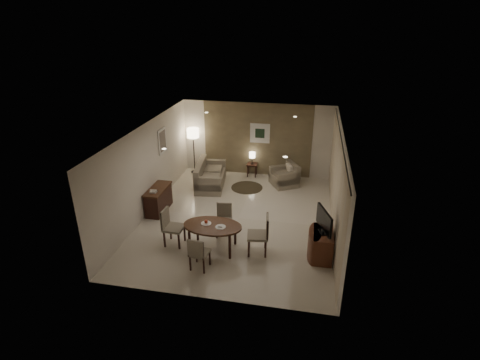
% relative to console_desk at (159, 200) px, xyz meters
% --- Properties ---
extents(room_shell, '(5.50, 7.00, 2.70)m').
position_rel_console_desk_xyz_m(room_shell, '(2.49, 0.40, 0.98)').
color(room_shell, beige).
rests_on(room_shell, ground).
extents(taupe_accent, '(3.96, 0.03, 2.70)m').
position_rel_console_desk_xyz_m(taupe_accent, '(2.49, 3.48, 0.98)').
color(taupe_accent, '#7E704E').
rests_on(taupe_accent, wall_back).
extents(curtain_wall, '(0.08, 6.70, 2.58)m').
position_rel_console_desk_xyz_m(curtain_wall, '(5.17, 0.00, 0.95)').
color(curtain_wall, beige).
rests_on(curtain_wall, wall_right).
extents(curtain_rod, '(0.03, 6.80, 0.03)m').
position_rel_console_desk_xyz_m(curtain_rod, '(5.17, 0.00, 2.27)').
color(curtain_rod, black).
rests_on(curtain_rod, wall_right).
extents(art_back_frame, '(0.72, 0.03, 0.72)m').
position_rel_console_desk_xyz_m(art_back_frame, '(2.59, 3.46, 1.23)').
color(art_back_frame, silver).
rests_on(art_back_frame, wall_back).
extents(art_back_canvas, '(0.34, 0.01, 0.34)m').
position_rel_console_desk_xyz_m(art_back_canvas, '(2.59, 3.44, 1.23)').
color(art_back_canvas, black).
rests_on(art_back_canvas, wall_back).
extents(art_left_frame, '(0.03, 0.60, 0.80)m').
position_rel_console_desk_xyz_m(art_left_frame, '(-0.23, 1.20, 1.48)').
color(art_left_frame, silver).
rests_on(art_left_frame, wall_left).
extents(art_left_canvas, '(0.01, 0.46, 0.64)m').
position_rel_console_desk_xyz_m(art_left_canvas, '(-0.21, 1.20, 1.48)').
color(art_left_canvas, gray).
rests_on(art_left_canvas, wall_left).
extents(downlight_nl, '(0.10, 0.10, 0.01)m').
position_rel_console_desk_xyz_m(downlight_nl, '(1.09, -1.80, 2.31)').
color(downlight_nl, white).
rests_on(downlight_nl, ceiling).
extents(downlight_nr, '(0.10, 0.10, 0.01)m').
position_rel_console_desk_xyz_m(downlight_nr, '(3.89, -1.80, 2.31)').
color(downlight_nr, white).
rests_on(downlight_nr, ceiling).
extents(downlight_fl, '(0.10, 0.10, 0.01)m').
position_rel_console_desk_xyz_m(downlight_fl, '(1.09, 1.80, 2.31)').
color(downlight_fl, white).
rests_on(downlight_fl, ceiling).
extents(downlight_fr, '(0.10, 0.10, 0.01)m').
position_rel_console_desk_xyz_m(downlight_fr, '(3.89, 1.80, 2.31)').
color(downlight_fr, white).
rests_on(downlight_fr, ceiling).
extents(console_desk, '(0.48, 1.20, 0.75)m').
position_rel_console_desk_xyz_m(console_desk, '(0.00, 0.00, 0.00)').
color(console_desk, '#4F2F19').
rests_on(console_desk, floor).
extents(telephone, '(0.20, 0.14, 0.09)m').
position_rel_console_desk_xyz_m(telephone, '(0.00, -0.30, 0.43)').
color(telephone, white).
rests_on(telephone, console_desk).
extents(tv_cabinet, '(0.48, 0.90, 0.70)m').
position_rel_console_desk_xyz_m(tv_cabinet, '(4.89, -1.50, -0.03)').
color(tv_cabinet, '#5B291B').
rests_on(tv_cabinet, floor).
extents(flat_tv, '(0.36, 0.85, 0.60)m').
position_rel_console_desk_xyz_m(flat_tv, '(4.87, -1.50, 0.65)').
color(flat_tv, black).
rests_on(flat_tv, tv_cabinet).
extents(dining_table, '(1.49, 0.93, 0.70)m').
position_rel_console_desk_xyz_m(dining_table, '(2.16, -1.69, -0.03)').
color(dining_table, '#4F2F19').
rests_on(dining_table, floor).
extents(chair_near, '(0.47, 0.47, 0.87)m').
position_rel_console_desk_xyz_m(chair_near, '(2.05, -2.50, 0.06)').
color(chair_near, gray).
rests_on(chair_near, floor).
extents(chair_far, '(0.48, 0.48, 0.88)m').
position_rel_console_desk_xyz_m(chair_far, '(2.27, -0.98, 0.06)').
color(chair_far, gray).
rests_on(chair_far, floor).
extents(chair_left, '(0.50, 0.50, 1.00)m').
position_rel_console_desk_xyz_m(chair_left, '(1.11, -1.66, 0.12)').
color(chair_left, gray).
rests_on(chair_left, floor).
extents(chair_right, '(0.56, 0.56, 1.03)m').
position_rel_console_desk_xyz_m(chair_right, '(3.29, -1.63, 0.14)').
color(chair_right, gray).
rests_on(chair_right, floor).
extents(plate_a, '(0.26, 0.26, 0.02)m').
position_rel_console_desk_xyz_m(plate_a, '(1.98, -1.64, 0.33)').
color(plate_a, white).
rests_on(plate_a, dining_table).
extents(plate_b, '(0.26, 0.26, 0.02)m').
position_rel_console_desk_xyz_m(plate_b, '(2.38, -1.74, 0.33)').
color(plate_b, white).
rests_on(plate_b, dining_table).
extents(fruit_apple, '(0.09, 0.09, 0.09)m').
position_rel_console_desk_xyz_m(fruit_apple, '(1.98, -1.64, 0.38)').
color(fruit_apple, '#B22C14').
rests_on(fruit_apple, plate_a).
extents(napkin, '(0.12, 0.08, 0.03)m').
position_rel_console_desk_xyz_m(napkin, '(2.38, -1.74, 0.35)').
color(napkin, white).
rests_on(napkin, plate_b).
extents(round_rug, '(1.10, 1.10, 0.01)m').
position_rel_console_desk_xyz_m(round_rug, '(2.35, 2.16, -0.37)').
color(round_rug, '#403424').
rests_on(round_rug, floor).
extents(sofa, '(1.90, 1.12, 0.85)m').
position_rel_console_desk_xyz_m(sofa, '(1.07, 2.10, 0.05)').
color(sofa, gray).
rests_on(sofa, floor).
extents(armchair, '(1.15, 1.16, 0.77)m').
position_rel_console_desk_xyz_m(armchair, '(3.60, 2.64, 0.01)').
color(armchair, gray).
rests_on(armchair, floor).
extents(side_table, '(0.37, 0.37, 0.47)m').
position_rel_console_desk_xyz_m(side_table, '(2.35, 3.25, -0.14)').
color(side_table, black).
rests_on(side_table, floor).
extents(table_lamp, '(0.22, 0.22, 0.50)m').
position_rel_console_desk_xyz_m(table_lamp, '(2.35, 3.25, 0.35)').
color(table_lamp, '#FFEAC1').
rests_on(table_lamp, side_table).
extents(floor_lamp, '(0.44, 0.44, 1.73)m').
position_rel_console_desk_xyz_m(floor_lamp, '(0.15, 3.16, 0.49)').
color(floor_lamp, '#FFE5B7').
rests_on(floor_lamp, floor).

